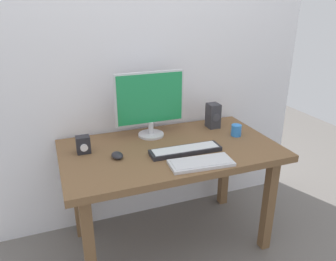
# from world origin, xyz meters

# --- Properties ---
(ground_plane) EXTENTS (6.00, 6.00, 0.00)m
(ground_plane) POSITION_xyz_m (0.00, 0.00, 0.00)
(ground_plane) COLOR slate
(wall_back) EXTENTS (2.51, 0.04, 3.00)m
(wall_back) POSITION_xyz_m (0.00, 0.43, 1.50)
(wall_back) COLOR silver
(wall_back) RESTS_ON ground_plane
(desk) EXTENTS (1.39, 0.79, 0.74)m
(desk) POSITION_xyz_m (0.00, 0.00, 0.65)
(desk) COLOR brown
(desk) RESTS_ON ground_plane
(monitor) EXTENTS (0.48, 0.18, 0.45)m
(monitor) POSITION_xyz_m (-0.06, 0.24, 0.98)
(monitor) COLOR silver
(monitor) RESTS_ON desk
(keyboard_primary) EXTENTS (0.46, 0.13, 0.03)m
(keyboard_primary) POSITION_xyz_m (0.06, -0.10, 0.76)
(keyboard_primary) COLOR #232328
(keyboard_primary) RESTS_ON desk
(keyboard_secondary) EXTENTS (0.38, 0.19, 0.02)m
(keyboard_secondary) POSITION_xyz_m (0.08, -0.29, 0.75)
(keyboard_secondary) COLOR silver
(keyboard_secondary) RESTS_ON desk
(mouse) EXTENTS (0.08, 0.10, 0.04)m
(mouse) POSITION_xyz_m (-0.36, -0.03, 0.76)
(mouse) COLOR #232328
(mouse) RESTS_ON desk
(speaker_right) EXTENTS (0.08, 0.10, 0.18)m
(speaker_right) POSITION_xyz_m (0.43, 0.23, 0.83)
(speaker_right) COLOR #333338
(speaker_right) RESTS_ON desk
(audio_controller) EXTENTS (0.08, 0.08, 0.11)m
(audio_controller) POSITION_xyz_m (-0.53, 0.12, 0.80)
(audio_controller) COLOR #232328
(audio_controller) RESTS_ON desk
(coffee_mug) EXTENTS (0.07, 0.07, 0.08)m
(coffee_mug) POSITION_xyz_m (0.50, 0.02, 0.78)
(coffee_mug) COLOR #337FD8
(coffee_mug) RESTS_ON desk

